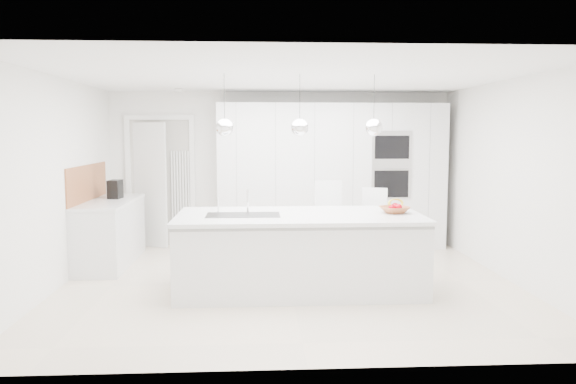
{
  "coord_description": "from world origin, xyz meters",
  "views": [
    {
      "loc": [
        -0.39,
        -6.7,
        1.84
      ],
      "look_at": [
        0.0,
        0.3,
        1.1
      ],
      "focal_mm": 35.0,
      "sensor_mm": 36.0,
      "label": 1
    }
  ],
  "objects": [
    {
      "name": "oak_backsplash",
      "position": [
        -2.74,
        1.2,
        1.15
      ],
      "size": [
        0.02,
        1.8,
        0.5
      ],
      "primitive_type": "cube",
      "color": "#AE6234",
      "rests_on": "wall_left"
    },
    {
      "name": "radiator",
      "position": [
        -1.63,
        2.46,
        0.85
      ],
      "size": [
        0.32,
        0.04,
        1.4
      ],
      "primitive_type": null,
      "color": "white",
      "rests_on": "floor"
    },
    {
      "name": "ceiling",
      "position": [
        0.0,
        0.0,
        2.5
      ],
      "size": [
        5.5,
        5.5,
        0.0
      ],
      "primitive_type": "plane",
      "rotation": [
        3.14,
        0.0,
        0.0
      ],
      "color": "white",
      "rests_on": "wall_back"
    },
    {
      "name": "apple_c",
      "position": [
        1.27,
        -0.27,
        0.97
      ],
      "size": [
        0.08,
        0.08,
        0.08
      ],
      "primitive_type": "sphere",
      "color": "#B60011",
      "rests_on": "fruit_bowl"
    },
    {
      "name": "floor",
      "position": [
        0.0,
        0.0,
        0.0
      ],
      "size": [
        5.5,
        5.5,
        0.0
      ],
      "primitive_type": "plane",
      "color": "beige",
      "rests_on": "ground"
    },
    {
      "name": "hallway_door",
      "position": [
        -2.2,
        2.42,
        1.0
      ],
      "size": [
        0.76,
        0.38,
        2.0
      ],
      "primitive_type": "cube",
      "rotation": [
        0.0,
        0.0,
        -0.44
      ],
      "color": "white",
      "rests_on": "floor"
    },
    {
      "name": "pendant_right",
      "position": [
        0.95,
        -0.3,
        1.9
      ],
      "size": [
        0.2,
        0.2,
        0.2
      ],
      "primitive_type": "sphere",
      "color": "white",
      "rests_on": "ceiling"
    },
    {
      "name": "apple_b",
      "position": [
        1.24,
        -0.21,
        0.97
      ],
      "size": [
        0.09,
        0.09,
        0.09
      ],
      "primitive_type": "sphere",
      "color": "#B60011",
      "rests_on": "fruit_bowl"
    },
    {
      "name": "banana_bunch",
      "position": [
        1.24,
        -0.23,
        1.02
      ],
      "size": [
        0.24,
        0.17,
        0.21
      ],
      "primitive_type": "torus",
      "rotation": [
        1.22,
        0.0,
        0.35
      ],
      "color": "yellow",
      "rests_on": "fruit_bowl"
    },
    {
      "name": "fruit_bowl",
      "position": [
        1.22,
        -0.25,
        0.94
      ],
      "size": [
        0.42,
        0.42,
        0.08
      ],
      "primitive_type": "imported",
      "rotation": [
        0.0,
        0.0,
        0.35
      ],
      "color": "#AE6234",
      "rests_on": "island_worktop"
    },
    {
      "name": "apple_extra_3",
      "position": [
        1.25,
        -0.25,
        0.97
      ],
      "size": [
        0.09,
        0.09,
        0.09
      ],
      "primitive_type": "sphere",
      "color": "#B60011",
      "rests_on": "fruit_bowl"
    },
    {
      "name": "left_worktop",
      "position": [
        -2.45,
        1.2,
        0.88
      ],
      "size": [
        0.62,
        1.82,
        0.04
      ],
      "primitive_type": "cube",
      "color": "white",
      "rests_on": "left_base_cabinets"
    },
    {
      "name": "doorway_frame",
      "position": [
        -1.95,
        2.47,
        1.02
      ],
      "size": [
        1.11,
        0.08,
        2.13
      ],
      "primitive_type": null,
      "color": "white",
      "rests_on": "floor"
    },
    {
      "name": "bar_stool_left",
      "position": [
        0.57,
        0.68,
        0.59
      ],
      "size": [
        0.41,
        0.56,
        1.18
      ],
      "primitive_type": null,
      "rotation": [
        0.0,
        0.0,
        0.04
      ],
      "color": "white",
      "rests_on": "floor"
    },
    {
      "name": "island_base",
      "position": [
        0.1,
        -0.3,
        0.43
      ],
      "size": [
        2.8,
        1.2,
        0.86
      ],
      "primitive_type": "cube",
      "color": "silver",
      "rests_on": "floor"
    },
    {
      "name": "island_tap",
      "position": [
        -0.5,
        -0.1,
        1.05
      ],
      "size": [
        0.02,
        0.02,
        0.3
      ],
      "primitive_type": "cylinder",
      "color": "white",
      "rests_on": "island_worktop"
    },
    {
      "name": "island_worktop",
      "position": [
        0.1,
        -0.25,
        0.88
      ],
      "size": [
        2.84,
        1.4,
        0.04
      ],
      "primitive_type": "cube",
      "color": "white",
      "rests_on": "island_base"
    },
    {
      "name": "pendant_mid",
      "position": [
        0.1,
        -0.3,
        1.9
      ],
      "size": [
        0.2,
        0.2,
        0.2
      ],
      "primitive_type": "sphere",
      "color": "white",
      "rests_on": "ceiling"
    },
    {
      "name": "tall_cabinets",
      "position": [
        0.8,
        2.2,
        1.15
      ],
      "size": [
        3.6,
        0.6,
        2.3
      ],
      "primitive_type": "cube",
      "color": "silver",
      "rests_on": "floor"
    },
    {
      "name": "apple_a",
      "position": [
        1.18,
        -0.28,
        0.97
      ],
      "size": [
        0.07,
        0.07,
        0.07
      ],
      "primitive_type": "sphere",
      "color": "#B60011",
      "rests_on": "fruit_bowl"
    },
    {
      "name": "oven_stack",
      "position": [
        1.7,
        1.89,
        1.35
      ],
      "size": [
        0.62,
        0.04,
        1.05
      ],
      "primitive_type": null,
      "color": "#A5A5A8",
      "rests_on": "tall_cabinets"
    },
    {
      "name": "pendant_left",
      "position": [
        -0.75,
        -0.3,
        1.9
      ],
      "size": [
        0.2,
        0.2,
        0.2
      ],
      "primitive_type": "sphere",
      "color": "white",
      "rests_on": "ceiling"
    },
    {
      "name": "wall_back",
      "position": [
        0.0,
        2.5,
        1.25
      ],
      "size": [
        5.5,
        0.0,
        5.5
      ],
      "primitive_type": "plane",
      "rotation": [
        1.57,
        0.0,
        0.0
      ],
      "color": "white",
      "rests_on": "ground"
    },
    {
      "name": "wall_left",
      "position": [
        -2.75,
        0.0,
        1.25
      ],
      "size": [
        0.0,
        5.0,
        5.0
      ],
      "primitive_type": "plane",
      "rotation": [
        1.57,
        0.0,
        1.57
      ],
      "color": "white",
      "rests_on": "ground"
    },
    {
      "name": "bar_stool_right",
      "position": [
        1.22,
        0.68,
        0.54
      ],
      "size": [
        0.53,
        0.6,
        1.09
      ],
      "primitive_type": null,
      "rotation": [
        0.0,
        0.0,
        -0.4
      ],
      "color": "white",
      "rests_on": "floor"
    },
    {
      "name": "left_base_cabinets",
      "position": [
        -2.45,
        1.2,
        0.43
      ],
      "size": [
        0.6,
        1.8,
        0.86
      ],
      "primitive_type": "cube",
      "color": "silver",
      "rests_on": "floor"
    },
    {
      "name": "espresso_machine",
      "position": [
        -2.43,
        1.46,
        1.03
      ],
      "size": [
        0.18,
        0.26,
        0.27
      ],
      "primitive_type": "cube",
      "rotation": [
        0.0,
        0.0,
        -0.1
      ],
      "color": "black",
      "rests_on": "left_worktop"
    },
    {
      "name": "island_sink",
      "position": [
        -0.55,
        -0.3,
        0.82
      ],
      "size": [
        0.84,
        0.44,
        0.18
      ],
      "primitive_type": null,
      "color": "#3F3F42",
      "rests_on": "island_worktop"
    }
  ]
}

